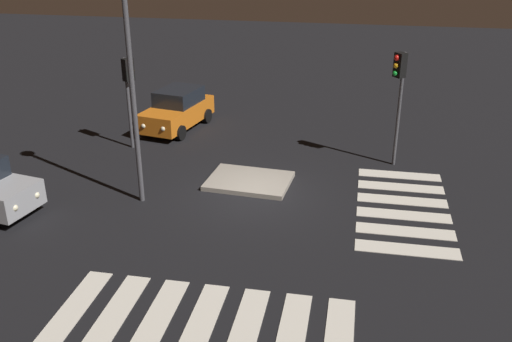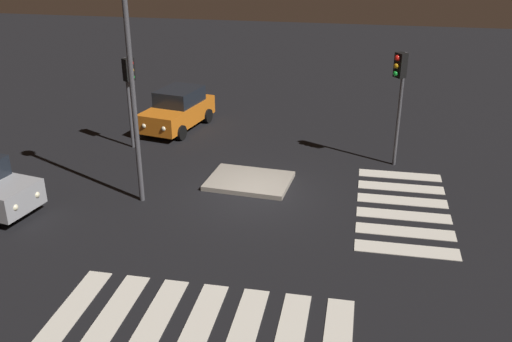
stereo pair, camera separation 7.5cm
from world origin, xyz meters
name	(u,v)px [view 1 (the left image)]	position (x,y,z in m)	size (l,w,h in m)	color
ground_plane	(256,196)	(0.00, 0.00, 0.00)	(80.00, 80.00, 0.00)	black
traffic_island	(249,181)	(-0.46, 1.04, 0.09)	(3.32, 2.60, 0.18)	gray
car_orange	(177,110)	(-5.16, 6.73, 0.95)	(2.74, 4.67, 1.93)	orange
traffic_light_west	(129,81)	(-6.25, 3.77, 3.07)	(0.53, 0.54, 4.05)	#47474C
traffic_light_north	(399,82)	(4.99, 3.92, 3.55)	(0.53, 0.54, 4.70)	#47474C
street_lamp	(129,48)	(-4.01, -1.14, 5.55)	(0.56, 0.56, 8.21)	#47474C
crosswalk_near	(202,322)	(0.00, -7.41, 0.01)	(7.60, 3.20, 0.02)	silver
crosswalk_side	(403,208)	(5.30, 0.00, 0.01)	(3.20, 6.45, 0.02)	silver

